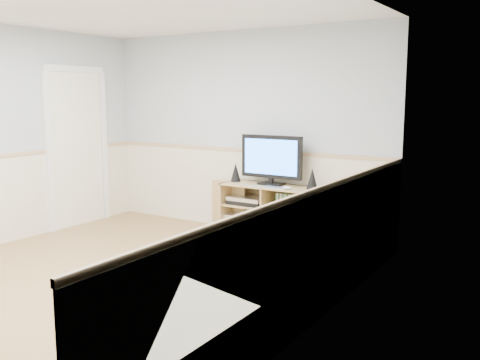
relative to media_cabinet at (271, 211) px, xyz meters
The scene contains 11 objects.
room 2.20m from the media_cabinet, 106.56° to the right, with size 4.04×4.54×2.54m.
media_cabinet is the anchor object (origin of this frame).
monitor 0.64m from the media_cabinet, 90.00° to the right, with size 0.79×0.18×0.59m.
speaker_left 0.65m from the media_cabinet, behind, with size 0.12×0.12×0.23m, color black.
speaker_right 0.70m from the media_cabinet, ahead, with size 0.13×0.13×0.24m, color black.
keyboard 0.41m from the media_cabinet, 51.32° to the right, with size 0.28×0.11×0.01m, color silver.
mouse 0.50m from the media_cabinet, 31.60° to the right, with size 0.10×0.06×0.04m, color white.
av_components 0.34m from the media_cabinet, behind, with size 0.53×0.34×0.47m.
game_consoles 0.40m from the media_cabinet, 12.39° to the right, with size 0.46×0.32×0.11m.
game_cases 0.35m from the media_cabinet, 13.23° to the right, with size 0.34×0.14×0.19m, color #3F8C3F.
wall_outlet 0.58m from the media_cabinet, 19.79° to the left, with size 0.12×0.03×0.12m, color white.
Camera 1 is at (3.57, -3.46, 1.70)m, focal length 40.00 mm.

